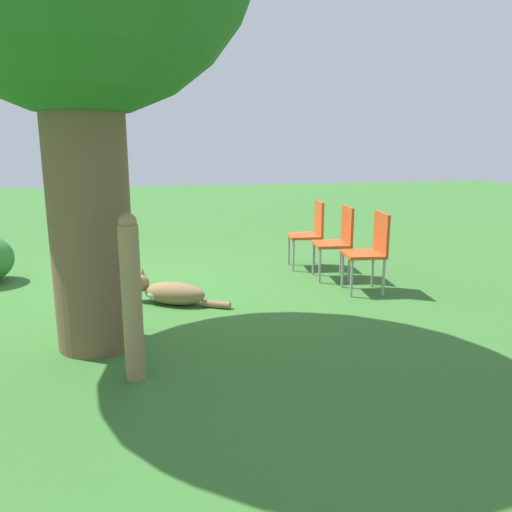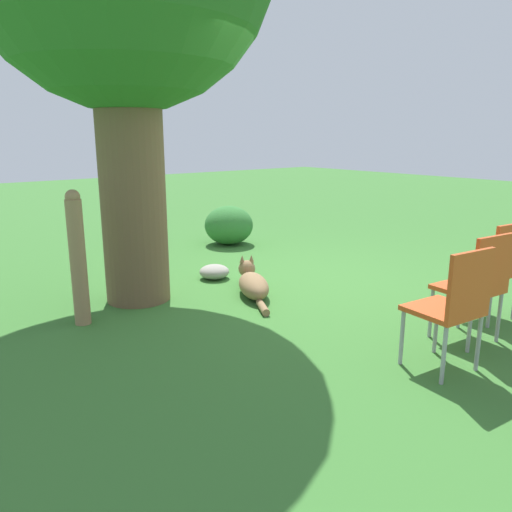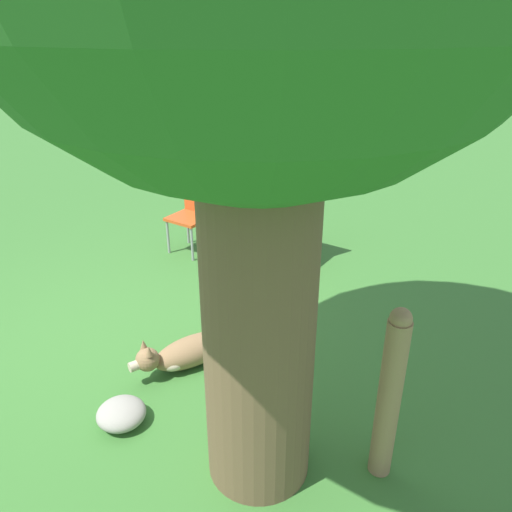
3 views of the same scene
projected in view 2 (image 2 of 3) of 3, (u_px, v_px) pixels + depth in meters
The scene contains 8 objects.
ground_plane at pixel (277, 283), 5.66m from camera, with size 30.00×30.00×0.00m, color #38702D.
dog at pixel (252, 283), 5.24m from camera, with size 1.06×0.62×0.35m.
fence_post at pixel (78, 258), 4.32m from camera, with size 0.14×0.14×1.20m.
red_chair_0 at pixel (497, 265), 4.42m from camera, with size 0.47×0.48×0.90m.
red_chair_1 at pixel (478, 281), 3.93m from camera, with size 0.47×0.48×0.90m.
red_chair_2 at pixel (454, 302), 3.43m from camera, with size 0.47×0.48×0.90m.
garden_rock at pixel (214, 272), 5.83m from camera, with size 0.34×0.35×0.16m.
low_shrub at pixel (229, 225), 7.62m from camera, with size 0.74×0.74×0.59m.
Camera 2 is at (-4.08, 3.58, 1.64)m, focal length 35.00 mm.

